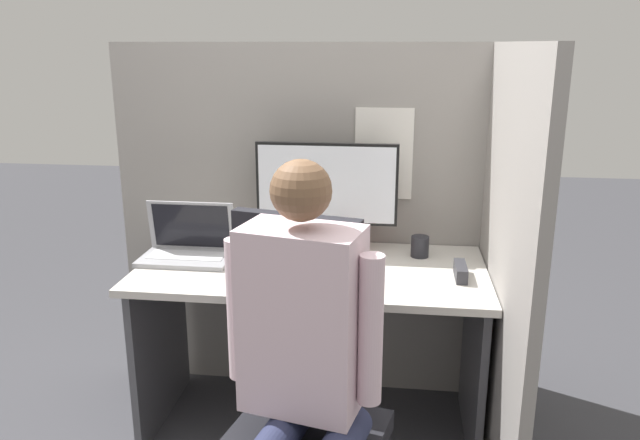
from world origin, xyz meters
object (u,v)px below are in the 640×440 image
at_px(laptop, 188,248).
at_px(stapler, 461,271).
at_px(person, 304,361).
at_px(carrot_toy, 359,278).
at_px(office_chair, 300,392).
at_px(paper_box, 326,242).
at_px(coffee_mug, 420,246).
at_px(monitor, 326,188).

distance_m(laptop, stapler, 1.13).
bearing_deg(person, carrot_toy, 80.19).
height_order(office_chair, person, person).
height_order(paper_box, stapler, paper_box).
height_order(laptop, coffee_mug, laptop).
xyz_separation_m(carrot_toy, person, (-0.11, -0.66, -0.00)).
xyz_separation_m(paper_box, carrot_toy, (0.17, -0.37, -0.02)).
height_order(paper_box, laptop, laptop).
xyz_separation_m(stapler, coffee_mug, (-0.15, 0.24, 0.02)).
xyz_separation_m(carrot_toy, coffee_mug, (0.24, 0.34, 0.03)).
bearing_deg(paper_box, carrot_toy, -65.02).
bearing_deg(carrot_toy, coffee_mug, 54.93).
height_order(monitor, office_chair, monitor).
height_order(stapler, office_chair, office_chair).
distance_m(monitor, stapler, 0.67).
bearing_deg(paper_box, office_chair, -88.82).
relative_size(monitor, office_chair, 0.55).
height_order(paper_box, person, person).
distance_m(stapler, person, 0.91).
bearing_deg(laptop, carrot_toy, -13.72).
relative_size(carrot_toy, coffee_mug, 1.38).
relative_size(paper_box, office_chair, 0.26).
bearing_deg(person, monitor, 93.14).
height_order(paper_box, coffee_mug, coffee_mug).
relative_size(monitor, laptop, 1.62).
bearing_deg(person, stapler, 56.57).
bearing_deg(monitor, carrot_toy, -65.19).
relative_size(monitor, person, 0.46).
relative_size(monitor, carrot_toy, 4.91).
bearing_deg(person, paper_box, 93.15).
bearing_deg(laptop, office_chair, -48.77).
height_order(carrot_toy, office_chair, office_chair).
bearing_deg(monitor, laptop, -161.69).
relative_size(laptop, carrot_toy, 3.03).
distance_m(monitor, coffee_mug, 0.47).
xyz_separation_m(laptop, carrot_toy, (0.74, -0.18, -0.03)).
bearing_deg(office_chair, carrot_toy, 72.63).
relative_size(paper_box, coffee_mug, 3.15).
distance_m(laptop, carrot_toy, 0.76).
xyz_separation_m(monitor, office_chair, (0.02, -0.86, -0.47)).
relative_size(office_chair, person, 0.83).
height_order(stapler, carrot_toy, stapler).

